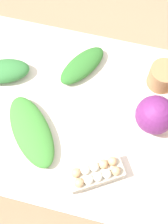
{
  "coord_description": "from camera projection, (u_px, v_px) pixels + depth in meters",
  "views": [
    {
      "loc": [
        0.15,
        -0.6,
        2.2
      ],
      "look_at": [
        0.0,
        0.0,
        0.79
      ],
      "focal_mm": 50.0,
      "sensor_mm": 36.0,
      "label": 1
    }
  ],
  "objects": [
    {
      "name": "ground_plane",
      "position": [
        84.0,
        156.0,
        2.26
      ],
      "size": [
        8.0,
        8.0,
        0.0
      ],
      "primitive_type": "plane",
      "color": "#937A5B"
    },
    {
      "name": "dining_table",
      "position": [
        84.0,
        121.0,
        1.64
      ],
      "size": [
        1.32,
        0.96,
        0.77
      ],
      "color": "silver",
      "rests_on": "ground_plane"
    },
    {
      "name": "cabbage_purple",
      "position": [
        155.0,
        115.0,
        1.45
      ],
      "size": [
        0.19,
        0.19,
        0.19
      ],
      "primitive_type": "sphere",
      "color": "#6B2366",
      "rests_on": "dining_table"
    },
    {
      "name": "egg_carton",
      "position": [
        96.0,
        173.0,
        1.39
      ],
      "size": [
        0.27,
        0.22,
        0.09
      ],
      "rotation": [
        0.0,
        0.0,
        0.56
      ],
      "color": "beige",
      "rests_on": "dining_table"
    },
    {
      "name": "paper_bag",
      "position": [
        162.0,
        76.0,
        1.57
      ],
      "size": [
        0.14,
        0.14,
        0.12
      ],
      "primitive_type": "cylinder",
      "color": "#997047",
      "rests_on": "dining_table"
    },
    {
      "name": "greens_bunch_kale",
      "position": [
        31.0,
        131.0,
        1.48
      ],
      "size": [
        0.38,
        0.41,
        0.07
      ],
      "primitive_type": "ellipsoid",
      "rotation": [
        0.0,
        0.0,
        5.4
      ],
      "color": "#3D8433",
      "rests_on": "dining_table"
    },
    {
      "name": "greens_bunch_dandelion",
      "position": [
        82.0,
        65.0,
        1.63
      ],
      "size": [
        0.26,
        0.32,
        0.07
      ],
      "primitive_type": "ellipsoid",
      "rotation": [
        0.0,
        0.0,
        1.04
      ],
      "color": "#2D6B28",
      "rests_on": "dining_table"
    },
    {
      "name": "greens_bunch_scallion",
      "position": [
        4.0,
        71.0,
        1.6
      ],
      "size": [
        0.3,
        0.23,
        0.08
      ],
      "primitive_type": "ellipsoid",
      "rotation": [
        0.0,
        0.0,
        0.38
      ],
      "color": "#337538",
      "rests_on": "dining_table"
    }
  ]
}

